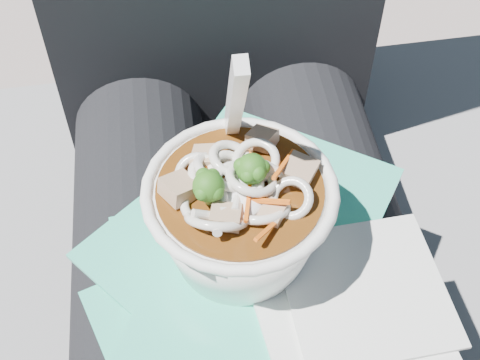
{
  "coord_description": "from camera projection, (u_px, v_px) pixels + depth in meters",
  "views": [
    {
      "loc": [
        -0.05,
        -0.31,
        1.1
      ],
      "look_at": [
        -0.01,
        -0.01,
        0.73
      ],
      "focal_mm": 50.0,
      "sensor_mm": 36.0,
      "label": 1
    }
  ],
  "objects": [
    {
      "name": "person_body",
      "position": [
        235.0,
        202.0,
        0.66
      ],
      "size": [
        0.34,
        0.94,
        1.02
      ],
      "color": "black",
      "rests_on": "ground"
    },
    {
      "name": "plastic_bag",
      "position": [
        232.0,
        269.0,
        0.54
      ],
      "size": [
        0.3,
        0.35,
        0.01
      ],
      "color": "#2CB996",
      "rests_on": "lap"
    },
    {
      "name": "udon_bowl",
      "position": [
        239.0,
        212.0,
        0.51
      ],
      "size": [
        0.17,
        0.17,
        0.2
      ],
      "color": "white",
      "rests_on": "plastic_bag"
    },
    {
      "name": "stone_ledge",
      "position": [
        231.0,
        310.0,
        0.96
      ],
      "size": [
        1.02,
        0.53,
        0.48
      ],
      "primitive_type": "cube",
      "rotation": [
        0.0,
        0.0,
        0.03
      ],
      "color": "slate",
      "rests_on": "ground"
    },
    {
      "name": "napkins",
      "position": [
        359.0,
        317.0,
        0.51
      ],
      "size": [
        0.16,
        0.17,
        0.01
      ],
      "color": "silver",
      "rests_on": "plastic_bag"
    },
    {
      "name": "lap",
      "position": [
        248.0,
        293.0,
        0.62
      ],
      "size": [
        0.32,
        0.48,
        0.14
      ],
      "color": "black",
      "rests_on": "stone_ledge"
    }
  ]
}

